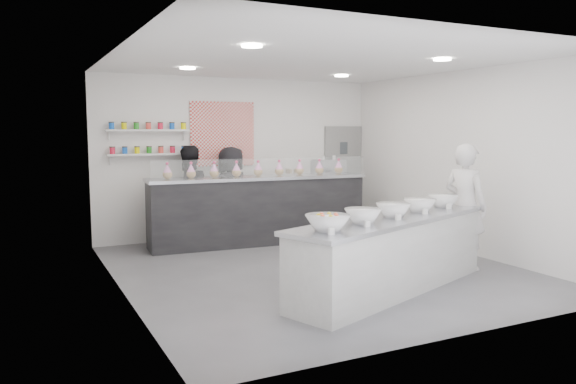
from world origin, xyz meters
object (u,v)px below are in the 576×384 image
at_px(back_bar, 258,210).
at_px(espresso_machine, 329,172).
at_px(espresso_ledge, 316,207).
at_px(staff_left, 188,195).
at_px(staff_right, 232,194).
at_px(prep_counter, 392,254).
at_px(woman_prep, 465,207).

xyz_separation_m(back_bar, espresso_machine, (1.86, 0.71, 0.57)).
relative_size(back_bar, espresso_ledge, 3.07).
xyz_separation_m(espresso_machine, staff_left, (-2.99, -0.18, -0.30)).
bearing_deg(back_bar, espresso_machine, 24.76).
bearing_deg(back_bar, staff_right, 124.45).
bearing_deg(prep_counter, espresso_ledge, 53.00).
height_order(espresso_machine, staff_right, staff_right).
bearing_deg(prep_counter, woman_prep, -4.59).
xyz_separation_m(espresso_machine, woman_prep, (0.14, -3.71, -0.26)).
distance_m(back_bar, staff_left, 1.28).
bearing_deg(staff_left, back_bar, 139.22).
relative_size(espresso_ledge, staff_right, 0.74).
relative_size(espresso_ledge, espresso_machine, 2.08).
height_order(espresso_machine, woman_prep, woman_prep).
distance_m(prep_counter, staff_right, 4.08).
height_order(prep_counter, back_bar, back_bar).
height_order(back_bar, espresso_ledge, back_bar).
bearing_deg(espresso_ledge, espresso_machine, 0.00).
distance_m(prep_counter, staff_left, 4.29).
bearing_deg(woman_prep, espresso_machine, -11.85).
bearing_deg(espresso_ledge, staff_right, -174.52).
bearing_deg(espresso_machine, staff_left, -176.55).
bearing_deg(espresso_machine, staff_right, -175.25).
height_order(back_bar, espresso_machine, espresso_machine).
bearing_deg(staff_left, woman_prep, 115.75).
relative_size(espresso_ledge, woman_prep, 0.69).
xyz_separation_m(back_bar, staff_right, (-0.31, 0.53, 0.26)).
bearing_deg(espresso_machine, espresso_ledge, 180.00).
xyz_separation_m(woman_prep, staff_right, (-2.30, 3.53, -0.06)).
bearing_deg(staff_left, espresso_ledge, 168.02).
bearing_deg(back_bar, staff_left, 158.96).
bearing_deg(woman_prep, back_bar, 19.67).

